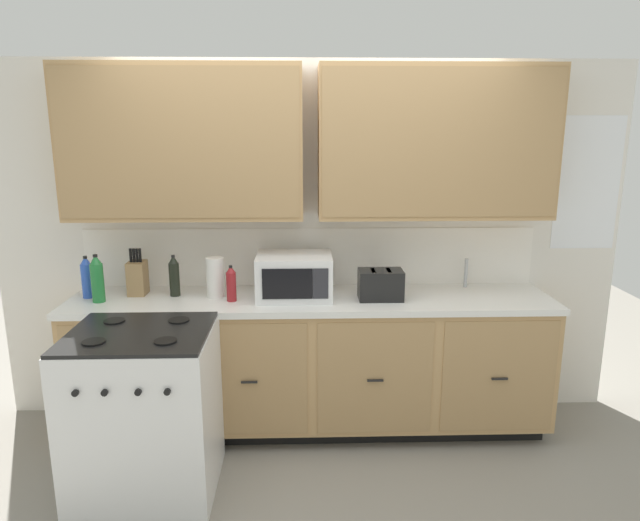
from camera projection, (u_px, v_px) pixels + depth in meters
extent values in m
plane|color=gray|center=(313.00, 452.00, 3.56)|extent=(8.00, 8.00, 0.00)
cube|color=white|center=(311.00, 244.00, 3.89)|extent=(4.29, 0.05, 2.44)
cube|color=white|center=(311.00, 257.00, 3.89)|extent=(3.09, 0.01, 0.40)
cube|color=tan|center=(184.00, 143.00, 3.53)|extent=(1.49, 0.34, 0.95)
cube|color=#A58052|center=(178.00, 144.00, 3.36)|extent=(1.46, 0.01, 0.89)
cube|color=tan|center=(436.00, 143.00, 3.57)|extent=(1.49, 0.34, 0.95)
cube|color=#A58052|center=(442.00, 144.00, 3.40)|extent=(1.46, 0.01, 0.89)
cube|color=white|center=(588.00, 183.00, 3.83)|extent=(0.44, 0.01, 0.90)
cube|color=black|center=(312.00, 418.00, 3.87)|extent=(3.02, 0.48, 0.10)
cube|color=tan|center=(312.00, 360.00, 3.74)|extent=(3.09, 0.60, 0.79)
cube|color=#A88354|center=(122.00, 382.00, 3.41)|extent=(0.71, 0.01, 0.73)
cube|color=black|center=(121.00, 384.00, 3.40)|extent=(0.10, 0.01, 0.01)
cube|color=#A88354|center=(249.00, 380.00, 3.44)|extent=(0.71, 0.01, 0.73)
cube|color=black|center=(249.00, 382.00, 3.42)|extent=(0.10, 0.01, 0.01)
cube|color=#A88354|center=(375.00, 379.00, 3.46)|extent=(0.71, 0.01, 0.73)
cube|color=black|center=(375.00, 381.00, 3.45)|extent=(0.10, 0.01, 0.01)
cube|color=#A88354|center=(499.00, 377.00, 3.48)|extent=(0.71, 0.01, 0.73)
cube|color=black|center=(500.00, 379.00, 3.47)|extent=(0.10, 0.01, 0.01)
cube|color=white|center=(311.00, 300.00, 3.65)|extent=(3.12, 0.63, 0.04)
cube|color=#A8AAAF|center=(473.00, 296.00, 3.71)|extent=(0.56, 0.38, 0.02)
cube|color=white|center=(145.00, 413.00, 3.11)|extent=(0.76, 0.66, 0.92)
cube|color=black|center=(139.00, 333.00, 3.00)|extent=(0.74, 0.65, 0.02)
cylinder|color=black|center=(94.00, 342.00, 2.84)|extent=(0.12, 0.12, 0.01)
cylinder|color=black|center=(165.00, 341.00, 2.85)|extent=(0.12, 0.12, 0.01)
cylinder|color=black|center=(114.00, 321.00, 3.15)|extent=(0.12, 0.12, 0.01)
cylinder|color=black|center=(179.00, 320.00, 3.16)|extent=(0.12, 0.12, 0.01)
cylinder|color=black|center=(75.00, 393.00, 2.70)|extent=(0.03, 0.02, 0.03)
cylinder|color=black|center=(105.00, 393.00, 2.71)|extent=(0.03, 0.02, 0.03)
cylinder|color=black|center=(138.00, 392.00, 2.71)|extent=(0.03, 0.02, 0.03)
cylinder|color=black|center=(167.00, 392.00, 2.72)|extent=(0.03, 0.02, 0.03)
cube|color=white|center=(294.00, 276.00, 3.61)|extent=(0.48, 0.36, 0.28)
cube|color=black|center=(287.00, 284.00, 3.43)|extent=(0.31, 0.01, 0.19)
cube|color=#28282D|center=(321.00, 284.00, 3.44)|extent=(0.10, 0.01, 0.19)
cube|color=black|center=(381.00, 285.00, 3.58)|extent=(0.28, 0.18, 0.19)
cube|color=black|center=(373.00, 271.00, 3.56)|extent=(0.02, 0.13, 0.01)
cube|color=black|center=(389.00, 271.00, 3.56)|extent=(0.02, 0.13, 0.01)
cube|color=#9C794E|center=(138.00, 278.00, 3.68)|extent=(0.11, 0.14, 0.22)
cylinder|color=black|center=(131.00, 255.00, 3.64)|extent=(0.02, 0.02, 0.09)
cylinder|color=black|center=(134.00, 255.00, 3.64)|extent=(0.02, 0.02, 0.09)
cylinder|color=black|center=(137.00, 255.00, 3.64)|extent=(0.02, 0.02, 0.09)
cylinder|color=black|center=(140.00, 255.00, 3.64)|extent=(0.02, 0.02, 0.09)
cylinder|color=#B2B5BA|center=(466.00, 273.00, 3.86)|extent=(0.02, 0.02, 0.20)
cylinder|color=white|center=(215.00, 277.00, 3.62)|extent=(0.12, 0.12, 0.26)
cylinder|color=black|center=(174.00, 280.00, 3.65)|extent=(0.07, 0.07, 0.22)
cone|color=black|center=(173.00, 259.00, 3.62)|extent=(0.06, 0.06, 0.05)
cylinder|color=black|center=(173.00, 256.00, 3.62)|extent=(0.02, 0.02, 0.02)
cylinder|color=blue|center=(87.00, 281.00, 3.61)|extent=(0.07, 0.07, 0.22)
cone|color=blue|center=(85.00, 260.00, 3.58)|extent=(0.06, 0.06, 0.05)
cylinder|color=black|center=(85.00, 257.00, 3.58)|extent=(0.02, 0.02, 0.02)
cylinder|color=#237A38|center=(98.00, 283.00, 3.52)|extent=(0.08, 0.08, 0.24)
cone|color=#237A38|center=(95.00, 259.00, 3.48)|extent=(0.07, 0.07, 0.06)
cylinder|color=black|center=(95.00, 256.00, 3.48)|extent=(0.03, 0.03, 0.02)
cylinder|color=maroon|center=(231.00, 287.00, 3.54)|extent=(0.06, 0.06, 0.19)
cone|color=maroon|center=(231.00, 269.00, 3.52)|extent=(0.06, 0.06, 0.05)
cylinder|color=black|center=(231.00, 267.00, 3.51)|extent=(0.02, 0.02, 0.02)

